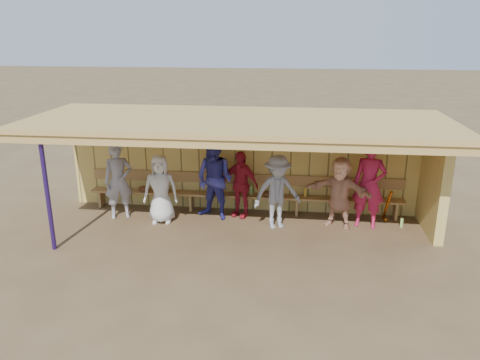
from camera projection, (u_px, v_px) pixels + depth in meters
The scene contains 11 objects.
ground at pixel (238, 229), 10.44m from camera, with size 90.00×90.00×0.00m, color brown.
player_a at pixel (119, 181), 10.88m from camera, with size 0.65×0.43×1.79m, color gray.
player_b at pixel (161, 189), 10.63m from camera, with size 0.78×0.51×1.60m, color silver.
player_c at pixel (215, 179), 10.80m from camera, with size 0.93×0.72×1.91m, color #363695.
player_d at pixel (240, 184), 10.97m from camera, with size 0.94×0.39×1.60m, color #B31C2D.
player_e at pixel (277, 192), 10.32m from camera, with size 1.08×0.62×1.68m, color gray.
player_f at pixel (340, 192), 10.41m from camera, with size 1.49×0.48×1.61m, color #E3A380.
player_g at pixel (369, 185), 10.33m from camera, with size 0.72×0.47×1.96m, color #AF1C42.
dugout_structure at pixel (259, 149), 10.53m from camera, with size 8.80×3.20×2.50m.
bench at pixel (244, 191), 11.34m from camera, with size 7.60×0.34×0.93m.
dugout_equipment at pixel (223, 193), 11.28m from camera, with size 6.29×0.62×0.80m.
Camera 1 is at (1.16, -9.53, 4.27)m, focal length 35.00 mm.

